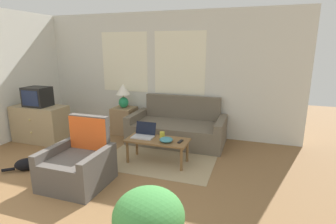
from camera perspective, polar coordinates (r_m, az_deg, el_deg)
name	(u,v)px	position (r m, az deg, el deg)	size (l,w,h in m)	color
wall_back	(155,74)	(5.79, -2.88, 8.28)	(6.13, 0.06, 2.60)	silver
rug	(167,151)	(4.91, -0.16, -8.46)	(1.85, 2.08, 0.01)	#9E8966
couch	(178,129)	(5.34, 2.14, -3.72)	(1.89, 0.95, 0.89)	#665B4C
armchair	(79,165)	(3.95, -18.71, -10.90)	(0.82, 0.80, 0.92)	#514C47
tv_dresser	(41,124)	(5.92, -25.97, -2.29)	(1.08, 0.53, 0.73)	#998460
television	(37,97)	(5.80, -26.56, 3.00)	(0.48, 0.38, 0.38)	black
side_table	(124,120)	(5.93, -9.48, -1.78)	(0.47, 0.47, 0.58)	#937551
table_lamp	(123,94)	(5.80, -9.72, 3.96)	(0.31, 0.31, 0.53)	#1E8451
coffee_table	(157,142)	(4.34, -2.32, -6.57)	(1.03, 0.46, 0.40)	brown
laptop	(144,134)	(4.45, -5.25, -4.71)	(0.36, 0.28, 0.23)	#B7B7BC
cup_navy	(162,135)	(4.37, -1.28, -5.02)	(0.08, 0.08, 0.10)	gold
snack_bowl	(166,140)	(4.19, -0.40, -6.04)	(0.21, 0.21, 0.08)	teal
tv_remote	(180,141)	(4.20, 2.72, -6.42)	(0.06, 0.15, 0.02)	black
potted_plant	(149,219)	(2.44, -4.21, -22.17)	(0.63, 0.63, 0.70)	#BCB2A3
cat_black	(27,164)	(4.73, -28.41, -9.94)	(0.47, 0.41, 0.19)	black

